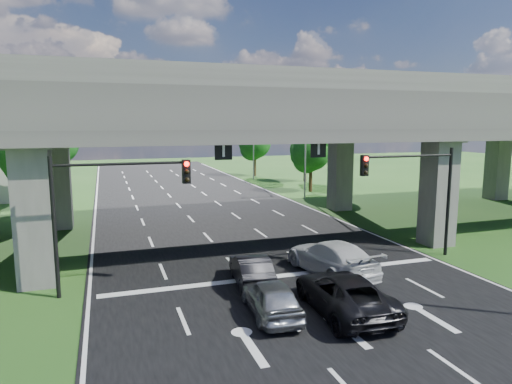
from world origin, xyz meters
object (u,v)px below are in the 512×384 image
streetlight_beyond (251,134)px  car_white (331,258)px  signal_left (108,198)px  car_dark (251,270)px  car_silver (271,297)px  signal_right (417,183)px  car_trailing (344,293)px  streetlight_far (302,138)px

streetlight_beyond → car_white: (-7.77, -37.00, -4.99)m
signal_left → car_dark: size_ratio=1.44×
car_silver → streetlight_beyond: bearing=-102.4°
signal_right → car_dark: size_ratio=1.44×
car_silver → car_dark: size_ratio=0.99×
car_silver → car_trailing: size_ratio=0.76×
streetlight_far → car_white: streetlight_far is taller
signal_left → car_silver: bearing=-38.3°
streetlight_far → car_dark: 24.77m
car_white → signal_right: bearing=-177.3°
streetlight_beyond → car_silver: size_ratio=2.43×
streetlight_beyond → car_white: size_ratio=1.76×
streetlight_far → streetlight_beyond: 16.00m
car_white → car_trailing: (-1.65, -4.18, -0.07)m
signal_left → car_trailing: bearing=-31.1°
signal_right → car_trailing: signal_right is taller
car_silver → car_trailing: bearing=172.0°
signal_left → car_white: 10.72m
car_white → streetlight_far: bearing=-117.3°
signal_right → signal_left: 15.65m
streetlight_far → car_silver: streetlight_far is taller
signal_left → streetlight_beyond: 40.30m
signal_right → car_white: signal_right is taller
car_trailing → signal_right: bearing=-141.1°
streetlight_beyond → car_dark: (-11.90, -37.12, -5.13)m
streetlight_far → car_white: (-7.77, -21.00, -4.99)m
signal_left → car_silver: (5.72, -4.51, -3.46)m
streetlight_far → car_dark: bearing=-119.4°
signal_left → car_white: (10.15, -0.94, -3.33)m
signal_left → car_dark: (6.02, -1.06, -3.47)m
car_dark → car_trailing: (2.47, -4.06, 0.07)m
streetlight_far → car_white: size_ratio=1.76×
signal_left → car_dark: bearing=-10.0°
streetlight_far → streetlight_beyond: bearing=90.0°
streetlight_far → car_trailing: streetlight_far is taller
car_dark → signal_left: bearing=-3.1°
car_dark → car_white: size_ratio=0.73×
car_white → car_dark: bearing=-5.4°
streetlight_beyond → car_silver: bearing=-106.7°
streetlight_far → car_trailing: size_ratio=1.84×
signal_left → streetlight_far: bearing=48.2°
car_silver → car_trailing: 2.85m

